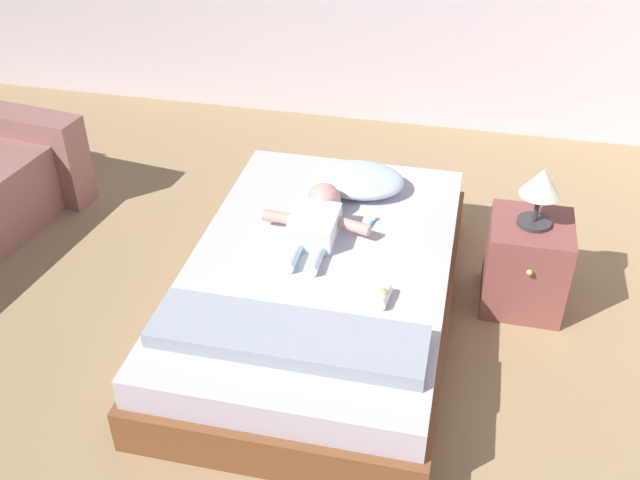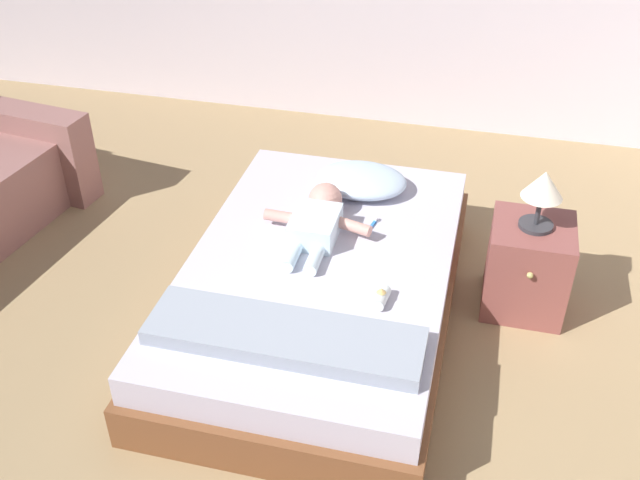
% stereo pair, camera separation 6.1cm
% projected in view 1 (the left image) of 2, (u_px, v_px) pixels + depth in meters
% --- Properties ---
extents(ground_plane, '(8.00, 8.00, 0.00)m').
position_uv_depth(ground_plane, '(225.00, 419.00, 3.10)').
color(ground_plane, '#A1855B').
extents(bed, '(1.24, 1.97, 0.35)m').
position_uv_depth(bed, '(320.00, 288.00, 3.54)').
color(bed, brown).
rests_on(bed, ground_plane).
extents(pillow, '(0.48, 0.36, 0.13)m').
position_uv_depth(pillow, '(359.00, 180.00, 3.90)').
color(pillow, silver).
rests_on(pillow, bed).
extents(baby, '(0.54, 0.61, 0.17)m').
position_uv_depth(baby, '(316.00, 220.00, 3.58)').
color(baby, white).
rests_on(baby, bed).
extents(toothbrush, '(0.04, 0.13, 0.02)m').
position_uv_depth(toothbrush, '(371.00, 224.00, 3.65)').
color(toothbrush, '#3080DE').
rests_on(toothbrush, bed).
extents(nightstand, '(0.38, 0.41, 0.47)m').
position_uv_depth(nightstand, '(526.00, 264.00, 3.60)').
color(nightstand, brown).
rests_on(nightstand, ground_plane).
extents(lamp, '(0.19, 0.19, 0.29)m').
position_uv_depth(lamp, '(541.00, 186.00, 3.35)').
color(lamp, '#333338').
rests_on(lamp, nightstand).
extents(blanket, '(1.12, 0.31, 0.07)m').
position_uv_depth(blanket, '(288.00, 337.00, 2.95)').
color(blanket, '#98A1AF').
rests_on(blanket, bed).
extents(baby_bottle, '(0.07, 0.13, 0.08)m').
position_uv_depth(baby_bottle, '(383.00, 296.00, 3.15)').
color(baby_bottle, white).
rests_on(baby_bottle, bed).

